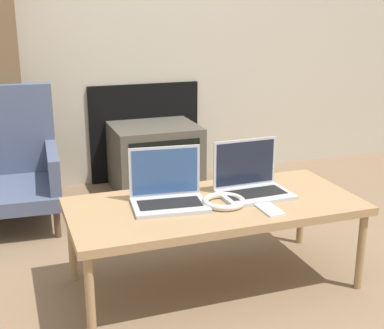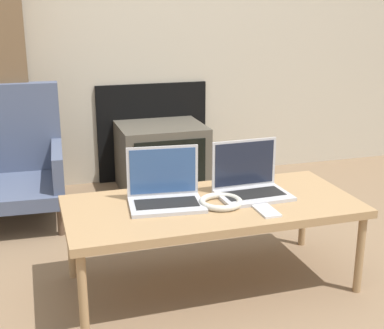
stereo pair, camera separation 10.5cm
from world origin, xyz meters
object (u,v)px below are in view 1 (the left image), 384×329
at_px(laptop_left, 168,192).
at_px(armchair, 8,161).
at_px(phone, 270,210).
at_px(headphones, 224,201).
at_px(laptop_right, 251,182).
at_px(tv, 155,158).

relative_size(laptop_left, armchair, 0.44).
bearing_deg(phone, armchair, 127.92).
bearing_deg(headphones, phone, -40.81).
bearing_deg(headphones, armchair, 126.35).
distance_m(laptop_right, armchair, 1.52).
height_order(laptop_left, tv, laptop_left).
bearing_deg(laptop_left, phone, -24.28).
relative_size(headphones, phone, 1.35).
distance_m(laptop_left, laptop_right, 0.40).
height_order(phone, tv, tv).
xyz_separation_m(laptop_left, armchair, (-0.65, 1.09, -0.10)).
bearing_deg(headphones, laptop_right, 27.55).
height_order(laptop_left, armchair, armchair).
xyz_separation_m(laptop_right, phone, (-0.02, -0.23, -0.05)).
bearing_deg(tv, laptop_left, -103.27).
distance_m(headphones, armchair, 1.47).
bearing_deg(phone, laptop_left, 149.44).
relative_size(laptop_right, tv, 0.57).
xyz_separation_m(laptop_left, tv, (0.31, 1.31, -0.23)).
distance_m(phone, tv, 1.55).
bearing_deg(phone, tv, 92.76).
bearing_deg(tv, headphones, -93.36).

